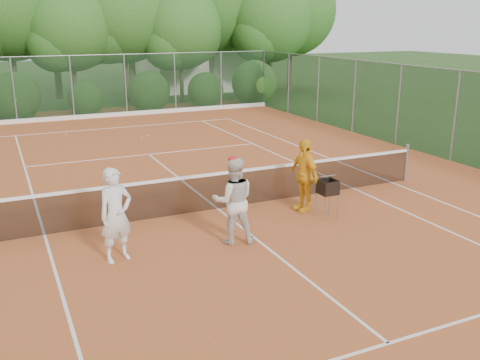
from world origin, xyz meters
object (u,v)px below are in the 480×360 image
player_center_grp (234,200)px  ball_hopper (328,188)px  player_yellow (304,175)px  player_white (116,215)px

player_center_grp → ball_hopper: bearing=9.9°
player_center_grp → ball_hopper: 2.70m
player_yellow → ball_hopper: 0.72m
player_white → ball_hopper: 5.07m
player_white → player_center_grp: player_center_grp is taller
player_white → player_center_grp: size_ratio=0.99×
player_center_grp → player_yellow: (2.38, 1.11, -0.03)m
player_white → player_center_grp: bearing=-19.5°
player_center_grp → ball_hopper: player_center_grp is taller
player_white → ball_hopper: (5.06, 0.32, -0.20)m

